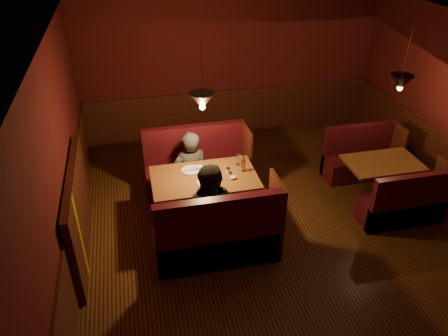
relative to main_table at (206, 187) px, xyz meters
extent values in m
cube|color=#361A0A|center=(1.09, -0.61, -0.65)|extent=(6.00, 7.00, 0.01)
cube|color=#331B14|center=(1.09, -0.61, 2.26)|extent=(6.00, 7.00, 0.01)
cube|color=#481315|center=(1.09, 2.89, 0.80)|extent=(6.00, 0.01, 2.90)
cube|color=#481315|center=(-1.92, -0.61, 0.80)|extent=(0.01, 7.00, 2.90)
cube|color=#3A1910|center=(1.09, 2.87, -0.15)|extent=(6.00, 0.04, 1.00)
cube|color=#3A1910|center=(-1.89, -0.61, -0.15)|extent=(0.04, 7.00, 1.00)
cube|color=#3A1910|center=(-1.83, -0.21, 0.00)|extent=(0.10, 2.20, 1.30)
cube|color=#AC9313|center=(-1.78, -0.76, 0.00)|extent=(0.01, 0.12, 1.30)
cylinder|color=#333333|center=(-0.01, 0.00, 1.80)|extent=(0.01, 0.01, 0.80)
cone|color=black|center=(-0.01, 0.00, 1.40)|extent=(0.34, 0.34, 0.22)
sphere|color=#FFBF72|center=(-0.01, 0.00, 1.31)|extent=(0.08, 0.08, 0.08)
cylinder|color=#333333|center=(2.97, 0.04, 1.80)|extent=(0.01, 0.01, 0.80)
cone|color=black|center=(2.97, 0.04, 1.40)|extent=(0.34, 0.34, 0.22)
sphere|color=#FFBF72|center=(2.97, 0.04, 1.31)|extent=(0.08, 0.08, 0.08)
cube|color=#683210|center=(-0.01, 0.00, 0.16)|extent=(1.57, 0.95, 0.06)
cylinder|color=#3A1910|center=(-0.01, 0.00, -0.26)|extent=(0.16, 0.16, 0.78)
cylinder|color=#3A1910|center=(-0.01, 0.00, -0.62)|extent=(0.63, 0.63, 0.04)
cylinder|color=silver|center=(0.00, -0.17, 0.20)|extent=(0.31, 0.31, 0.02)
cube|color=black|center=(0.00, -0.08, 0.23)|extent=(0.10, 0.09, 0.04)
ellipsoid|color=silver|center=(-0.03, -0.17, 0.24)|extent=(0.08, 0.08, 0.06)
cube|color=tan|center=(0.08, -0.19, 0.23)|extent=(0.09, 0.07, 0.04)
cylinder|color=silver|center=(0.01, -0.22, 0.22)|extent=(0.05, 0.14, 0.01)
cylinder|color=silver|center=(-0.18, 0.21, 0.20)|extent=(0.29, 0.29, 0.02)
ellipsoid|color=beige|center=(-0.05, 0.21, 0.24)|extent=(0.11, 0.11, 0.06)
cube|color=silver|center=(-0.18, 0.19, 0.21)|extent=(0.22, 0.02, 0.00)
cylinder|color=white|center=(0.35, 0.01, 0.24)|extent=(0.06, 0.06, 0.09)
cylinder|color=white|center=(0.57, 0.23, 0.28)|extent=(0.09, 0.09, 0.17)
cylinder|color=white|center=(0.50, -0.19, 0.28)|extent=(0.09, 0.09, 0.17)
cylinder|color=#47230F|center=(0.59, 0.03, 0.28)|extent=(0.07, 0.07, 0.18)
cylinder|color=#47230F|center=(0.59, 0.03, 0.41)|extent=(0.03, 0.03, 0.08)
ellipsoid|color=white|center=(0.39, -0.15, 0.22)|extent=(0.13, 0.12, 0.05)
cube|color=#4B111A|center=(-0.01, 0.81, -0.40)|extent=(1.68, 0.62, 0.50)
cube|color=#4B111A|center=(-0.01, 1.05, -0.06)|extent=(1.68, 0.13, 1.18)
cube|color=#3A1910|center=(0.85, 0.81, -0.06)|extent=(0.04, 0.62, 1.18)
cube|color=#4B111A|center=(-0.01, -0.81, -0.40)|extent=(1.68, 0.62, 0.50)
cube|color=#4B111A|center=(-0.01, -1.05, -0.06)|extent=(1.68, 0.13, 1.18)
cube|color=#3A1910|center=(0.85, -0.81, -0.06)|extent=(0.04, 0.62, 1.18)
cube|color=#683210|center=(2.97, 0.04, 0.01)|extent=(1.21, 0.77, 0.05)
cylinder|color=#3A1910|center=(2.97, 0.04, -0.33)|extent=(0.13, 0.13, 0.64)
cylinder|color=#3A1910|center=(2.97, 0.04, -0.63)|extent=(0.51, 0.51, 0.04)
cube|color=#4B111A|center=(2.97, 0.69, -0.44)|extent=(1.30, 0.50, 0.41)
cube|color=#4B111A|center=(2.97, 0.89, -0.17)|extent=(1.30, 0.11, 0.95)
cube|color=#3A1910|center=(3.64, 0.69, -0.17)|extent=(0.04, 0.50, 0.95)
cube|color=#4B111A|center=(2.97, -0.62, -0.44)|extent=(1.30, 0.50, 0.41)
cube|color=#4B111A|center=(2.97, -0.82, -0.17)|extent=(1.30, 0.11, 0.95)
cube|color=#3A1910|center=(3.64, -0.62, -0.17)|extent=(0.04, 0.50, 0.95)
imported|color=#2F2F31|center=(-0.14, 0.61, 0.17)|extent=(0.65, 0.48, 1.64)
imported|color=black|center=(-0.01, -0.64, 0.21)|extent=(1.00, 0.88, 1.72)
camera|label=1|loc=(-0.93, -5.37, 3.70)|focal=35.00mm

